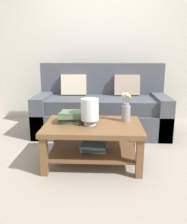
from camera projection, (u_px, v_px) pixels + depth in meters
name	position (u px, v px, depth m)	size (l,w,h in m)	color
ground_plane	(98.00, 151.00, 2.98)	(10.00, 10.00, 0.00)	gray
back_wall	(101.00, 45.00, 4.25)	(6.40, 0.12, 2.70)	beige
couch	(101.00, 109.00, 3.68)	(1.99, 0.90, 1.06)	#474C56
coffee_table	(93.00, 136.00, 2.60)	(1.07, 0.72, 0.46)	brown
book_stack_main	(71.00, 117.00, 2.62)	(0.30, 0.25, 0.13)	#51704C
glass_hurricane_vase	(90.00, 110.00, 2.51)	(0.20, 0.20, 0.29)	silver
flower_pitcher	(126.00, 109.00, 2.65)	(0.11, 0.12, 0.33)	gray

